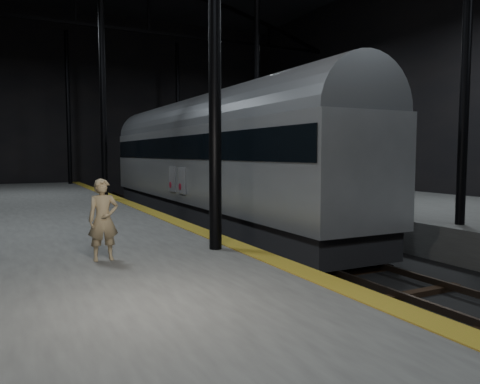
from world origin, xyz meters
TOP-DOWN VIEW (x-y plane):
  - ground at (0.00, 0.00)m, footprint 44.00×44.00m
  - platform_left at (-7.50, 0.00)m, footprint 9.00×43.80m
  - platform_right at (7.50, 0.00)m, footprint 9.00×43.80m
  - tactile_strip at (-3.25, 0.00)m, footprint 0.50×43.80m
  - track at (0.00, 0.00)m, footprint 2.40×43.00m
  - train at (-0.00, 5.51)m, footprint 3.00×20.01m
  - woman at (-6.11, -4.02)m, footprint 0.57×0.38m

SIDE VIEW (x-z plane):
  - ground at x=0.00m, z-range 0.00..0.00m
  - track at x=0.00m, z-range -0.05..0.19m
  - platform_left at x=-7.50m, z-range 0.00..1.00m
  - platform_right at x=7.50m, z-range 0.00..1.00m
  - tactile_strip at x=-3.25m, z-range 1.00..1.01m
  - woman at x=-6.11m, z-range 1.00..2.54m
  - train at x=0.00m, z-range 0.31..5.66m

